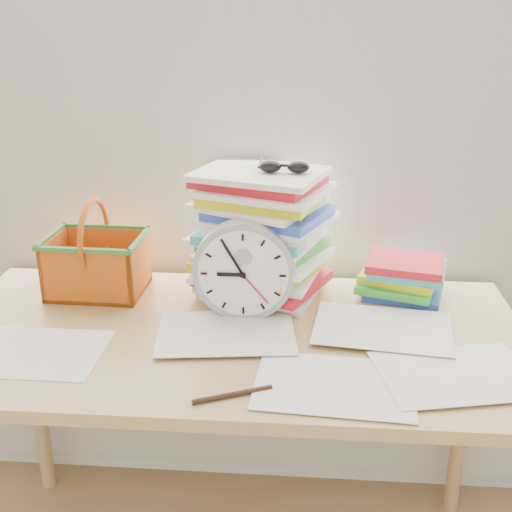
# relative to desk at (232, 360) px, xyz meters

# --- Properties ---
(curtain) EXTENTS (2.40, 0.01, 2.50)m
(curtain) POSITION_rel_desk_xyz_m (0.00, 0.38, 0.62)
(curtain) COLOR beige
(curtain) RESTS_ON room_shell
(desk) EXTENTS (1.40, 0.70, 0.75)m
(desk) POSITION_rel_desk_xyz_m (0.00, 0.00, 0.00)
(desk) COLOR #A7854E
(desk) RESTS_ON ground
(paper_stack) EXTENTS (0.41, 0.38, 0.34)m
(paper_stack) POSITION_rel_desk_xyz_m (0.06, 0.23, 0.24)
(paper_stack) COLOR white
(paper_stack) RESTS_ON desk
(clock) EXTENTS (0.25, 0.05, 0.25)m
(clock) POSITION_rel_desk_xyz_m (0.02, 0.09, 0.20)
(clock) COLOR #9698A5
(clock) RESTS_ON desk
(sunglasses) EXTENTS (0.14, 0.12, 0.03)m
(sunglasses) POSITION_rel_desk_xyz_m (0.11, 0.21, 0.43)
(sunglasses) COLOR black
(sunglasses) RESTS_ON paper_stack
(book_stack) EXTENTS (0.30, 0.26, 0.11)m
(book_stack) POSITION_rel_desk_xyz_m (0.43, 0.24, 0.13)
(book_stack) COLOR white
(book_stack) RESTS_ON desk
(basket) EXTENTS (0.26, 0.21, 0.25)m
(basket) POSITION_rel_desk_xyz_m (-0.38, 0.21, 0.20)
(basket) COLOR orange
(basket) RESTS_ON desk
(pen) EXTENTS (0.16, 0.08, 0.01)m
(pen) POSITION_rel_desk_xyz_m (0.03, -0.27, 0.08)
(pen) COLOR black
(pen) RESTS_ON desk
(scattered_papers) EXTENTS (1.26, 0.42, 0.02)m
(scattered_papers) POSITION_rel_desk_xyz_m (0.00, 0.00, 0.08)
(scattered_papers) COLOR white
(scattered_papers) RESTS_ON desk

